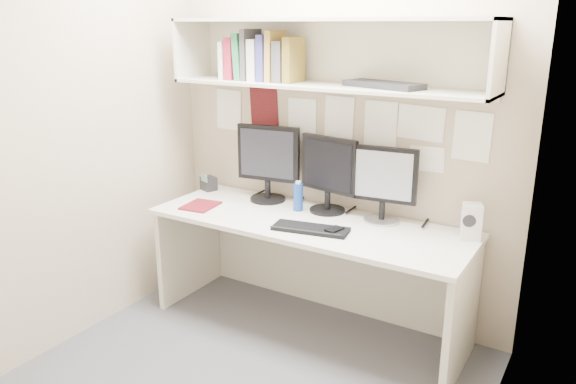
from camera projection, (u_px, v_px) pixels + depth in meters
The scene contains 19 objects.
floor at pixel (251, 377), 3.12m from camera, with size 2.40×2.00×0.01m, color #48474C.
wall_back at pixel (337, 120), 3.57m from camera, with size 2.40×0.02×2.60m, color tan.
wall_front at pixel (77, 202), 1.93m from camera, with size 2.40×0.02×2.60m, color tan.
wall_left at pixel (81, 126), 3.34m from camera, with size 0.02×2.00×2.60m, color tan.
wall_right at pixel (501, 183), 2.15m from camera, with size 0.02×2.00×2.60m, color tan.
desk at pixel (308, 274), 3.55m from camera, with size 2.00×0.70×0.73m.
overhead_hutch at pixel (328, 53), 3.33m from camera, with size 2.00×0.38×0.40m.
pinned_papers at pixel (336, 128), 3.57m from camera, with size 1.92×0.01×0.48m, color white, non-canonical shape.
monitor_left at pixel (268, 161), 3.76m from camera, with size 0.44×0.24×0.51m.
monitor_center at pixel (329, 172), 3.54m from camera, with size 0.41×0.23×0.48m.
monitor_right at pixel (384, 181), 3.36m from camera, with size 0.40×0.22×0.46m.
keyboard at pixel (311, 229), 3.27m from camera, with size 0.44×0.16×0.02m, color black.
mouse at pixel (334, 231), 3.22m from camera, with size 0.07×0.11×0.03m, color black.
speaker at pixel (471, 222), 3.12m from camera, with size 0.13×0.14×0.20m.
blue_bottle at pixel (298, 197), 3.60m from camera, with size 0.06×0.06×0.20m.
maroon_notebook at pixel (200, 206), 3.70m from camera, with size 0.19×0.24×0.01m, color maroon.
desk_phone at pixel (209, 183), 4.05m from camera, with size 0.13×0.13×0.13m.
book_stack at pixel (261, 58), 3.52m from camera, with size 0.53×0.19×0.32m.
hutch_tray at pixel (383, 85), 3.16m from camera, with size 0.46×0.18×0.03m, color black.
Camera 1 is at (1.57, -2.19, 1.89)m, focal length 35.00 mm.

